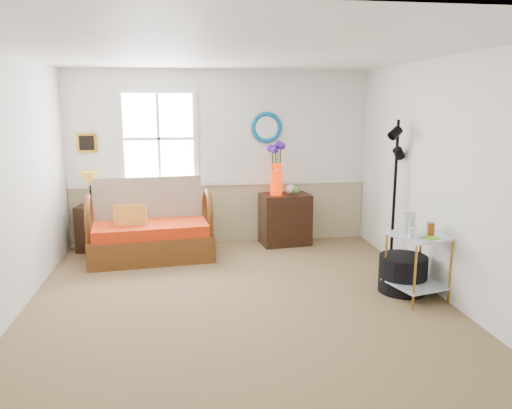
{
  "coord_description": "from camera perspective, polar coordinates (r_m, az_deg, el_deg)",
  "views": [
    {
      "loc": [
        -0.53,
        -5.0,
        2.11
      ],
      "look_at": [
        0.25,
        0.42,
        0.99
      ],
      "focal_mm": 35.0,
      "sensor_mm": 36.0,
      "label": 1
    }
  ],
  "objects": [
    {
      "name": "floor",
      "position": [
        5.45,
        -1.98,
        -11.27
      ],
      "size": [
        4.5,
        5.0,
        0.01
      ],
      "primitive_type": "cube",
      "color": "olive",
      "rests_on": "ground"
    },
    {
      "name": "ceiling",
      "position": [
        5.05,
        -2.2,
        17.09
      ],
      "size": [
        4.5,
        5.0,
        0.01
      ],
      "primitive_type": "cube",
      "color": "white",
      "rests_on": "walls"
    },
    {
      "name": "walls",
      "position": [
        5.09,
        -2.08,
        2.36
      ],
      "size": [
        4.51,
        5.01,
        2.6
      ],
      "color": "white",
      "rests_on": "floor"
    },
    {
      "name": "wainscot",
      "position": [
        7.67,
        -4.0,
        -1.01
      ],
      "size": [
        4.46,
        0.02,
        0.9
      ],
      "primitive_type": "cube",
      "color": "tan",
      "rests_on": "walls"
    },
    {
      "name": "chair_rail",
      "position": [
        7.58,
        -4.05,
        2.45
      ],
      "size": [
        4.46,
        0.04,
        0.06
      ],
      "primitive_type": "cube",
      "color": "white",
      "rests_on": "walls"
    },
    {
      "name": "window",
      "position": [
        7.49,
        -11.06,
        7.4
      ],
      "size": [
        1.14,
        0.06,
        1.44
      ],
      "primitive_type": null,
      "color": "white",
      "rests_on": "walls"
    },
    {
      "name": "picture",
      "position": [
        7.62,
        -18.77,
        6.69
      ],
      "size": [
        0.28,
        0.03,
        0.28
      ],
      "primitive_type": "cube",
      "color": "#B07C1A",
      "rests_on": "walls"
    },
    {
      "name": "mirror",
      "position": [
        7.58,
        1.2,
        8.79
      ],
      "size": [
        0.47,
        0.07,
        0.47
      ],
      "primitive_type": "torus",
      "rotation": [
        1.57,
        0.0,
        0.0
      ],
      "color": "#088EC7",
      "rests_on": "walls"
    },
    {
      "name": "loveseat",
      "position": [
        6.99,
        -12.01,
        -1.74
      ],
      "size": [
        1.74,
        1.1,
        1.08
      ],
      "primitive_type": null,
      "rotation": [
        0.0,
        0.0,
        0.11
      ],
      "color": "brown",
      "rests_on": "floor"
    },
    {
      "name": "throw_pillow",
      "position": [
        6.92,
        -14.17,
        -1.75
      ],
      "size": [
        0.43,
        0.15,
        0.43
      ],
      "primitive_type": null,
      "rotation": [
        0.0,
        0.0,
        -0.1
      ],
      "color": "orange",
      "rests_on": "loveseat"
    },
    {
      "name": "lamp_stand",
      "position": [
        7.61,
        -18.24,
        -2.58
      ],
      "size": [
        0.45,
        0.45,
        0.67
      ],
      "primitive_type": null,
      "rotation": [
        0.0,
        0.0,
        -0.21
      ],
      "color": "#331B11",
      "rests_on": "floor"
    },
    {
      "name": "table_lamp",
      "position": [
        7.52,
        -18.41,
        1.74
      ],
      "size": [
        0.35,
        0.35,
        0.49
      ],
      "primitive_type": null,
      "rotation": [
        0.0,
        0.0,
        -0.42
      ],
      "color": "#B9851B",
      "rests_on": "lamp_stand"
    },
    {
      "name": "potted_plant",
      "position": [
        7.47,
        -17.36,
        0.89
      ],
      "size": [
        0.44,
        0.45,
        0.27
      ],
      "primitive_type": "imported",
      "rotation": [
        0.0,
        0.0,
        -0.49
      ],
      "color": "#48752E",
      "rests_on": "lamp_stand"
    },
    {
      "name": "cabinet",
      "position": [
        7.56,
        3.35,
        -1.7
      ],
      "size": [
        0.77,
        0.54,
        0.77
      ],
      "primitive_type": null,
      "rotation": [
        0.0,
        0.0,
        0.12
      ],
      "color": "#331B11",
      "rests_on": "floor"
    },
    {
      "name": "flower_vase",
      "position": [
        7.37,
        2.35,
        4.09
      ],
      "size": [
        0.27,
        0.27,
        0.78
      ],
      "primitive_type": null,
      "rotation": [
        0.0,
        0.0,
        -0.2
      ],
      "color": "#EB2600",
      "rests_on": "cabinet"
    },
    {
      "name": "side_table",
      "position": [
        5.75,
        17.97,
        -6.78
      ],
      "size": [
        0.69,
        0.69,
        0.72
      ],
      "primitive_type": null,
      "rotation": [
        0.0,
        0.0,
        0.26
      ],
      "color": "#B88731",
      "rests_on": "floor"
    },
    {
      "name": "tabletop_items",
      "position": [
        5.63,
        18.26,
        -2.12
      ],
      "size": [
        0.42,
        0.42,
        0.24
      ],
      "primitive_type": null,
      "rotation": [
        0.0,
        0.0,
        0.05
      ],
      "color": "silver",
      "rests_on": "side_table"
    },
    {
      "name": "floor_lamp",
      "position": [
        6.58,
        15.53,
        0.99
      ],
      "size": [
        0.35,
        0.35,
        1.91
      ],
      "primitive_type": null,
      "rotation": [
        0.0,
        0.0,
        0.34
      ],
      "color": "black",
      "rests_on": "floor"
    },
    {
      "name": "ottoman",
      "position": [
        5.95,
        16.41,
        -7.59
      ],
      "size": [
        0.66,
        0.66,
        0.42
      ],
      "primitive_type": "cylinder",
      "rotation": [
        0.0,
        0.0,
        -0.25
      ],
      "color": "black",
      "rests_on": "floor"
    }
  ]
}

